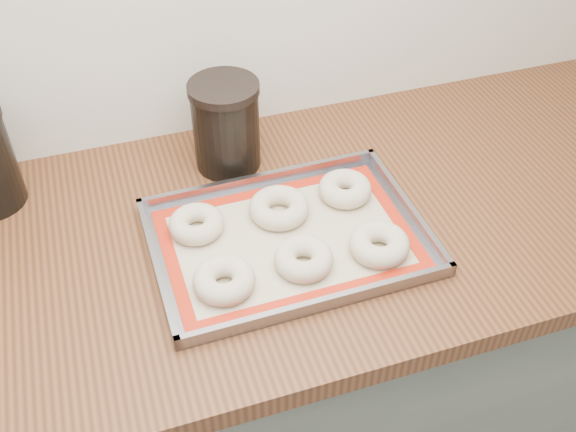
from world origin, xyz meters
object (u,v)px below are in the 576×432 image
object	(u,v)px
bagel_back_left	(196,224)
bagel_back_mid	(279,208)
bagel_front_left	(224,280)
bagel_front_right	(379,244)
canister_right	(226,125)
baking_tray	(288,239)
bagel_back_right	(345,189)
bagel_front_mid	(304,259)

from	to	relation	value
bagel_back_left	bagel_back_mid	world-z (taller)	bagel_back_mid
bagel_front_left	bagel_front_right	size ratio (longest dim) A/B	0.98
canister_right	baking_tray	bearing A→B (deg)	-80.52
baking_tray	canister_right	distance (m)	0.26
bagel_front_left	bagel_front_right	xyz separation A→B (m)	(0.26, -0.00, 0.00)
bagel_front_left	bagel_front_right	world-z (taller)	same
bagel_back_mid	bagel_back_right	xyz separation A→B (m)	(0.13, 0.01, 0.00)
canister_right	bagel_front_left	bearing A→B (deg)	-105.58
baking_tray	bagel_back_right	world-z (taller)	bagel_back_right
baking_tray	bagel_back_left	world-z (taller)	bagel_back_left
bagel_front_mid	bagel_front_right	size ratio (longest dim) A/B	0.96
baking_tray	bagel_back_right	xyz separation A→B (m)	(0.13, 0.08, 0.02)
bagel_back_mid	bagel_back_right	distance (m)	0.13
bagel_back_left	canister_right	bearing A→B (deg)	59.94
baking_tray	bagel_front_mid	size ratio (longest dim) A/B	4.78
bagel_front_right	bagel_back_right	size ratio (longest dim) A/B	1.05
bagel_front_mid	bagel_back_left	bearing A→B (deg)	137.09
bagel_front_right	bagel_back_left	world-z (taller)	bagel_front_right
bagel_back_right	bagel_front_left	bearing A→B (deg)	-150.71
bagel_back_mid	bagel_back_right	bearing A→B (deg)	4.95
bagel_back_right	canister_right	size ratio (longest dim) A/B	0.55
bagel_front_mid	bagel_back_left	size ratio (longest dim) A/B	1.02
bagel_back_mid	baking_tray	bearing A→B (deg)	-94.15
bagel_front_left	bagel_front_right	distance (m)	0.26
bagel_front_left	bagel_back_left	size ratio (longest dim) A/B	1.04
bagel_back_mid	bagel_front_left	bearing A→B (deg)	-134.49
bagel_front_right	bagel_front_mid	bearing A→B (deg)	176.32
bagel_front_left	canister_right	size ratio (longest dim) A/B	0.56
bagel_front_left	bagel_front_right	bearing A→B (deg)	-0.75
bagel_front_left	bagel_back_right	xyz separation A→B (m)	(0.26, 0.15, 0.00)
baking_tray	bagel_back_left	distance (m)	0.16
bagel_front_mid	canister_right	xyz separation A→B (m)	(-0.05, 0.31, 0.07)
bagel_back_left	bagel_back_mid	size ratio (longest dim) A/B	0.90
bagel_front_left	bagel_back_left	bearing A→B (deg)	95.29
baking_tray	bagel_back_mid	xyz separation A→B (m)	(0.00, 0.06, 0.02)
baking_tray	canister_right	size ratio (longest dim) A/B	2.63
bagel_back_mid	bagel_back_right	size ratio (longest dim) A/B	1.10
bagel_front_mid	bagel_back_left	world-z (taller)	bagel_front_mid
baking_tray	bagel_front_mid	distance (m)	0.07
canister_right	bagel_back_mid	bearing A→B (deg)	-75.82
bagel_front_left	bagel_back_mid	size ratio (longest dim) A/B	0.94
bagel_back_mid	canister_right	xyz separation A→B (m)	(-0.05, 0.18, 0.07)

